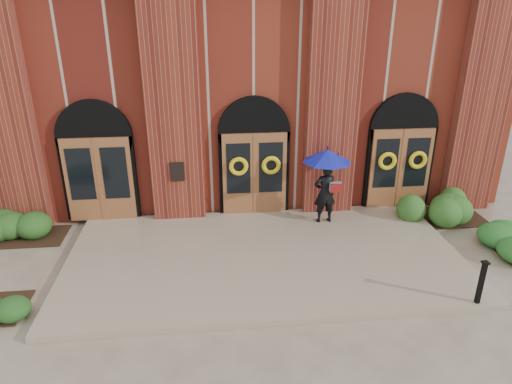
{
  "coord_description": "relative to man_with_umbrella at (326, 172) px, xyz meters",
  "views": [
    {
      "loc": [
        -1.3,
        -9.94,
        6.15
      ],
      "look_at": [
        -0.14,
        1.0,
        1.54
      ],
      "focal_mm": 32.0,
      "sensor_mm": 36.0,
      "label": 1
    }
  ],
  "objects": [
    {
      "name": "hedge_wall_right",
      "position": [
        3.24,
        0.12,
        -1.28
      ],
      "size": [
        3.19,
        1.28,
        0.82
      ],
      "primitive_type": "ellipsoid",
      "color": "#2B561E",
      "rests_on": "ground"
    },
    {
      "name": "metal_post",
      "position": [
        2.34,
        -4.22,
        -1.01
      ],
      "size": [
        0.14,
        0.14,
        1.02
      ],
      "rotation": [
        0.0,
        0.0,
        0.05
      ],
      "color": "black",
      "rests_on": "landing"
    },
    {
      "name": "landing",
      "position": [
        -1.96,
        -1.72,
        -1.62
      ],
      "size": [
        10.0,
        5.3,
        0.15
      ],
      "primitive_type": "cube",
      "color": "gray",
      "rests_on": "ground"
    },
    {
      "name": "man_with_umbrella",
      "position": [
        0.0,
        0.0,
        0.0
      ],
      "size": [
        1.49,
        1.49,
        2.21
      ],
      "rotation": [
        0.0,
        0.0,
        3.22
      ],
      "color": "black",
      "rests_on": "landing"
    },
    {
      "name": "ground",
      "position": [
        -1.96,
        -1.87,
        -1.69
      ],
      "size": [
        90.0,
        90.0,
        0.0
      ],
      "primitive_type": "plane",
      "color": "tan",
      "rests_on": "ground"
    },
    {
      "name": "church_building",
      "position": [
        -1.96,
        6.92,
        1.81
      ],
      "size": [
        16.2,
        12.53,
        7.0
      ],
      "color": "maroon",
      "rests_on": "ground"
    },
    {
      "name": "hedge_wall_left",
      "position": [
        -8.91,
        0.14,
        -1.35
      ],
      "size": [
        2.7,
        1.08,
        0.69
      ],
      "primitive_type": "ellipsoid",
      "color": "#224A18",
      "rests_on": "ground"
    }
  ]
}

